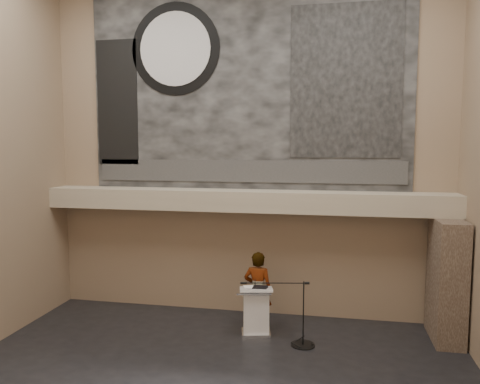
# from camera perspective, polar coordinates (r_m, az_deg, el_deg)

# --- Properties ---
(wall_back) EXTENTS (10.00, 0.02, 8.50)m
(wall_back) POSITION_cam_1_polar(r_m,az_deg,el_deg) (11.76, 0.75, 5.50)
(wall_back) COLOR #886F56
(wall_back) RESTS_ON floor
(wall_front) EXTENTS (10.00, 0.02, 8.50)m
(wall_front) POSITION_cam_1_polar(r_m,az_deg,el_deg) (4.14, -19.52, 4.30)
(wall_front) COLOR #886F56
(wall_front) RESTS_ON floor
(soffit) EXTENTS (10.00, 0.80, 0.50)m
(soffit) POSITION_cam_1_polar(r_m,az_deg,el_deg) (11.45, 0.38, -1.04)
(soffit) COLOR tan
(soffit) RESTS_ON wall_back
(sprinkler_left) EXTENTS (0.04, 0.04, 0.06)m
(sprinkler_left) POSITION_cam_1_polar(r_m,az_deg,el_deg) (11.84, -7.30, -2.23)
(sprinkler_left) COLOR #B2893D
(sprinkler_left) RESTS_ON soffit
(sprinkler_right) EXTENTS (0.04, 0.04, 0.06)m
(sprinkler_right) POSITION_cam_1_polar(r_m,az_deg,el_deg) (11.24, 9.90, -2.70)
(sprinkler_right) COLOR #B2893D
(sprinkler_right) RESTS_ON soffit
(banner) EXTENTS (8.00, 0.05, 5.00)m
(banner) POSITION_cam_1_polar(r_m,az_deg,el_deg) (11.81, 0.73, 12.55)
(banner) COLOR black
(banner) RESTS_ON wall_back
(banner_text_strip) EXTENTS (7.76, 0.02, 0.55)m
(banner_text_strip) POSITION_cam_1_polar(r_m,az_deg,el_deg) (11.71, 0.69, 2.56)
(banner_text_strip) COLOR #303030
(banner_text_strip) RESTS_ON banner
(banner_clock_rim) EXTENTS (2.30, 0.02, 2.30)m
(banner_clock_rim) POSITION_cam_1_polar(r_m,az_deg,el_deg) (12.37, -7.90, 16.88)
(banner_clock_rim) COLOR black
(banner_clock_rim) RESTS_ON banner
(banner_clock_face) EXTENTS (1.84, 0.02, 1.84)m
(banner_clock_face) POSITION_cam_1_polar(r_m,az_deg,el_deg) (12.35, -7.93, 16.90)
(banner_clock_face) COLOR silver
(banner_clock_face) RESTS_ON banner
(banner_building_print) EXTENTS (2.60, 0.02, 3.60)m
(banner_building_print) POSITION_cam_1_polar(r_m,az_deg,el_deg) (11.59, 12.76, 13.02)
(banner_building_print) COLOR black
(banner_building_print) RESTS_ON banner
(banner_brick_print) EXTENTS (1.10, 0.02, 3.20)m
(banner_brick_print) POSITION_cam_1_polar(r_m,az_deg,el_deg) (12.79, -14.73, 10.50)
(banner_brick_print) COLOR black
(banner_brick_print) RESTS_ON banner
(stone_pier) EXTENTS (0.60, 1.40, 2.70)m
(stone_pier) POSITION_cam_1_polar(r_m,az_deg,el_deg) (11.42, 23.88, -9.77)
(stone_pier) COLOR #433329
(stone_pier) RESTS_ON floor
(lectern) EXTENTS (0.82, 0.65, 1.14)m
(lectern) POSITION_cam_1_polar(r_m,az_deg,el_deg) (10.94, 1.97, -14.32)
(lectern) COLOR silver
(lectern) RESTS_ON floor
(binder) EXTENTS (0.33, 0.27, 0.04)m
(binder) POSITION_cam_1_polar(r_m,az_deg,el_deg) (10.73, 2.48, -11.55)
(binder) COLOR black
(binder) RESTS_ON lectern
(papers) EXTENTS (0.32, 0.37, 0.00)m
(papers) POSITION_cam_1_polar(r_m,az_deg,el_deg) (10.78, 1.13, -11.55)
(papers) COLOR white
(papers) RESTS_ON lectern
(speaker_person) EXTENTS (0.71, 0.50, 1.83)m
(speaker_person) POSITION_cam_1_polar(r_m,az_deg,el_deg) (11.20, 2.20, -11.87)
(speaker_person) COLOR silver
(speaker_person) RESTS_ON floor
(mic_stand) EXTENTS (1.59, 0.52, 1.42)m
(mic_stand) POSITION_cam_1_polar(r_m,az_deg,el_deg) (10.62, 7.40, -16.96)
(mic_stand) COLOR black
(mic_stand) RESTS_ON floor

